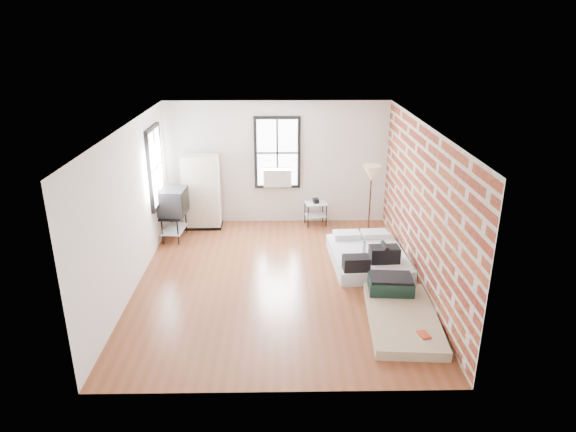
{
  "coord_description": "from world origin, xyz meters",
  "views": [
    {
      "loc": [
        0.05,
        -8.29,
        4.38
      ],
      "look_at": [
        0.2,
        0.3,
        1.14
      ],
      "focal_mm": 32.0,
      "sensor_mm": 36.0,
      "label": 1
    }
  ],
  "objects_px": {
    "side_table": "(316,207)",
    "floor_lamp": "(371,177)",
    "mattress_bare": "(400,310)",
    "wardrobe": "(202,192)",
    "mattress_main": "(368,256)",
    "tv_stand": "(173,203)"
  },
  "relations": [
    {
      "from": "mattress_bare",
      "to": "floor_lamp",
      "type": "height_order",
      "value": "floor_lamp"
    },
    {
      "from": "wardrobe",
      "to": "side_table",
      "type": "bearing_deg",
      "value": 0.66
    },
    {
      "from": "mattress_bare",
      "to": "wardrobe",
      "type": "xyz_separation_m",
      "value": [
        -3.63,
        3.91,
        0.7
      ]
    },
    {
      "from": "mattress_main",
      "to": "wardrobe",
      "type": "relative_size",
      "value": 1.15
    },
    {
      "from": "wardrobe",
      "to": "side_table",
      "type": "distance_m",
      "value": 2.6
    },
    {
      "from": "side_table",
      "to": "mattress_bare",
      "type": "bearing_deg",
      "value": -74.95
    },
    {
      "from": "wardrobe",
      "to": "side_table",
      "type": "xyz_separation_m",
      "value": [
        2.57,
        0.07,
        -0.4
      ]
    },
    {
      "from": "mattress_bare",
      "to": "wardrobe",
      "type": "bearing_deg",
      "value": 137.06
    },
    {
      "from": "floor_lamp",
      "to": "mattress_bare",
      "type": "bearing_deg",
      "value": -89.22
    },
    {
      "from": "mattress_main",
      "to": "mattress_bare",
      "type": "relative_size",
      "value": 0.94
    },
    {
      "from": "side_table",
      "to": "floor_lamp",
      "type": "xyz_separation_m",
      "value": [
        1.03,
        -1.11,
        1.04
      ]
    },
    {
      "from": "mattress_main",
      "to": "side_table",
      "type": "height_order",
      "value": "side_table"
    },
    {
      "from": "side_table",
      "to": "floor_lamp",
      "type": "relative_size",
      "value": 0.37
    },
    {
      "from": "mattress_main",
      "to": "tv_stand",
      "type": "xyz_separation_m",
      "value": [
        -3.96,
        1.32,
        0.64
      ]
    },
    {
      "from": "wardrobe",
      "to": "floor_lamp",
      "type": "height_order",
      "value": "floor_lamp"
    },
    {
      "from": "side_table",
      "to": "tv_stand",
      "type": "bearing_deg",
      "value": -166.58
    },
    {
      "from": "mattress_main",
      "to": "wardrobe",
      "type": "bearing_deg",
      "value": 146.83
    },
    {
      "from": "side_table",
      "to": "tv_stand",
      "type": "xyz_separation_m",
      "value": [
        -3.08,
        -0.74,
        0.38
      ]
    },
    {
      "from": "wardrobe",
      "to": "tv_stand",
      "type": "relative_size",
      "value": 1.49
    },
    {
      "from": "side_table",
      "to": "floor_lamp",
      "type": "bearing_deg",
      "value": -47.04
    },
    {
      "from": "mattress_bare",
      "to": "side_table",
      "type": "relative_size",
      "value": 3.21
    },
    {
      "from": "mattress_main",
      "to": "wardrobe",
      "type": "distance_m",
      "value": 4.03
    }
  ]
}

